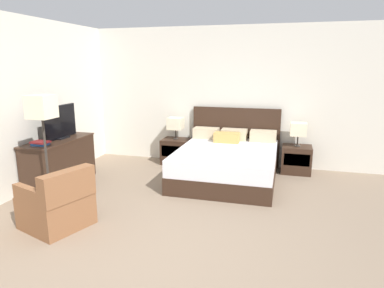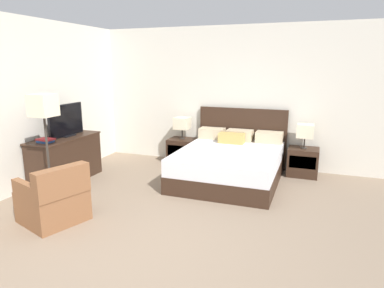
# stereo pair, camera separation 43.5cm
# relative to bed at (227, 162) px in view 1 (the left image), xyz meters

# --- Properties ---
(ground_plane) EXTENTS (11.06, 11.06, 0.00)m
(ground_plane) POSITION_rel_bed_xyz_m (-0.33, -2.71, -0.31)
(ground_plane) COLOR #84705B
(wall_back) EXTENTS (6.38, 0.06, 2.67)m
(wall_back) POSITION_rel_bed_xyz_m (-0.33, 1.00, 1.03)
(wall_back) COLOR silver
(wall_back) RESTS_ON ground
(wall_left) EXTENTS (0.06, 5.49, 2.67)m
(wall_left) POSITION_rel_bed_xyz_m (-2.95, -1.17, 1.03)
(wall_left) COLOR silver
(wall_left) RESTS_ON ground
(bed) EXTENTS (1.70, 1.99, 1.14)m
(bed) POSITION_rel_bed_xyz_m (0.00, 0.00, 0.00)
(bed) COLOR #332116
(bed) RESTS_ON ground
(nightstand_left) EXTENTS (0.53, 0.45, 0.50)m
(nightstand_left) POSITION_rel_bed_xyz_m (-1.16, 0.69, -0.06)
(nightstand_left) COLOR #332116
(nightstand_left) RESTS_ON ground
(nightstand_right) EXTENTS (0.53, 0.45, 0.50)m
(nightstand_right) POSITION_rel_bed_xyz_m (1.16, 0.69, -0.06)
(nightstand_right) COLOR #332116
(nightstand_right) RESTS_ON ground
(table_lamp_left) EXTENTS (0.29, 0.29, 0.43)m
(table_lamp_left) POSITION_rel_bed_xyz_m (-1.16, 0.69, 0.50)
(table_lamp_left) COLOR #332D28
(table_lamp_left) RESTS_ON nightstand_left
(table_lamp_right) EXTENTS (0.29, 0.29, 0.43)m
(table_lamp_right) POSITION_rel_bed_xyz_m (1.16, 0.69, 0.50)
(table_lamp_right) COLOR #332D28
(table_lamp_right) RESTS_ON nightstand_right
(dresser) EXTENTS (0.54, 1.31, 0.76)m
(dresser) POSITION_rel_bed_xyz_m (-2.62, -1.00, 0.08)
(dresser) COLOR #332116
(dresser) RESTS_ON ground
(tv) EXTENTS (0.18, 0.80, 0.54)m
(tv) POSITION_rel_bed_xyz_m (-2.62, -0.92, 0.72)
(tv) COLOR black
(tv) RESTS_ON dresser
(book_red_cover) EXTENTS (0.22, 0.18, 0.04)m
(book_red_cover) POSITION_rel_bed_xyz_m (-2.61, -1.43, 0.47)
(book_red_cover) COLOR #234C8E
(book_red_cover) RESTS_ON dresser
(book_blue_cover) EXTENTS (0.26, 0.21, 0.02)m
(book_blue_cover) POSITION_rel_bed_xyz_m (-2.61, -1.43, 0.51)
(book_blue_cover) COLOR #B7282D
(book_blue_cover) RESTS_ON book_red_cover
(armchair_by_window) EXTENTS (0.87, 0.87, 0.76)m
(armchair_by_window) POSITION_rel_bed_xyz_m (-1.68, -2.35, -0.02)
(armchair_by_window) COLOR brown
(armchair_by_window) RESTS_ON ground
(floor_lamp) EXTENTS (0.30, 0.30, 1.56)m
(floor_lamp) POSITION_rel_bed_xyz_m (-2.17, -1.87, 0.99)
(floor_lamp) COLOR #332D28
(floor_lamp) RESTS_ON ground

